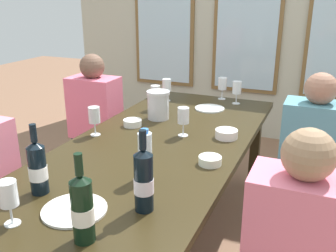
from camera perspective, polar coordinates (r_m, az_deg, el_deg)
name	(u,v)px	position (r m, az deg, el deg)	size (l,w,h in m)	color
ground_plane	(158,251)	(2.53, -1.46, -18.30)	(12.00, 12.00, 0.00)	#855E46
back_wall_with_windows	(250,2)	(4.22, 12.14, 17.70)	(4.16, 0.10, 2.90)	#BABAA3
dining_table	(157,154)	(2.18, -1.61, -4.26)	(0.96, 2.24, 0.74)	#2F2612
white_plate_0	(210,108)	(2.79, 6.27, 2.64)	(0.21, 0.21, 0.01)	white
white_plate_1	(74,210)	(1.56, -13.95, -12.09)	(0.25, 0.25, 0.01)	white
metal_pitcher	(158,105)	(2.54, -1.47, 3.20)	(0.16, 0.16, 0.19)	silver
wine_bottle_0	(144,180)	(1.47, -3.67, -8.09)	(0.08, 0.08, 0.33)	black
wine_bottle_1	(82,208)	(1.32, -12.72, -11.97)	(0.08, 0.08, 0.32)	black
wine_bottle_2	(38,167)	(1.68, -18.98, -5.91)	(0.08, 0.08, 0.31)	black
tasting_bowl_0	(226,134)	(2.24, 8.75, -1.17)	(0.13, 0.13, 0.05)	white
tasting_bowl_1	(210,160)	(1.89, 6.32, -5.16)	(0.11, 0.11, 0.04)	white
tasting_bowl_2	(133,123)	(2.43, -5.34, 0.49)	(0.12, 0.12, 0.04)	white
water_bottle	(145,155)	(1.71, -3.46, -4.44)	(0.06, 0.06, 0.24)	white
wine_glass_0	(167,86)	(2.96, -0.21, 6.07)	(0.07, 0.07, 0.17)	white
wine_glass_1	(237,88)	(2.93, 10.30, 5.60)	(0.07, 0.07, 0.17)	white
wine_glass_2	(222,84)	(3.05, 8.17, 6.24)	(0.07, 0.07, 0.17)	white
wine_glass_3	(94,116)	(2.27, -11.00, 1.43)	(0.07, 0.07, 0.17)	white
wine_glass_4	(155,93)	(2.75, -1.90, 4.93)	(0.07, 0.07, 0.17)	white
wine_glass_5	(8,196)	(1.49, -22.84, -9.62)	(0.07, 0.07, 0.17)	white
wine_glass_6	(183,117)	(2.22, 2.32, 1.37)	(0.07, 0.07, 0.17)	white
seated_person_0	(96,127)	(3.10, -10.73, -0.15)	(0.38, 0.24, 1.11)	#262E34
seated_person_1	(310,165)	(2.55, 20.59, -5.50)	(0.38, 0.24, 1.11)	#2D3A3F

